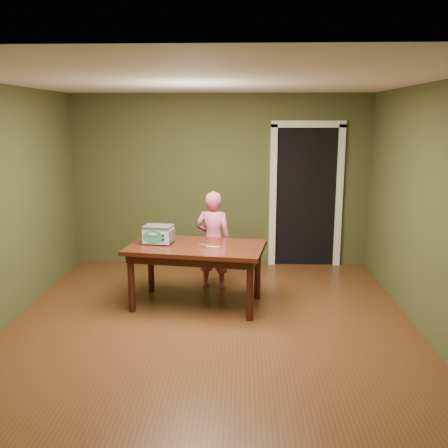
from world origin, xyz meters
name	(u,v)px	position (x,y,z in m)	size (l,w,h in m)	color
floor	(210,329)	(0.00, 0.00, 0.00)	(5.00, 5.00, 0.00)	#5A3219
room_shell	(209,172)	(0.00, 0.00, 1.71)	(4.52, 5.02, 2.61)	#414525
doorway	(303,194)	(1.30, 2.78, 1.06)	(1.10, 0.66, 2.25)	black
dining_table	(196,253)	(-0.21, 0.70, 0.65)	(1.72, 1.13, 0.75)	#39170D
toy_oven	(158,234)	(-0.68, 0.78, 0.87)	(0.39, 0.29, 0.22)	#4C4F54
baking_pan	(204,245)	(-0.12, 0.67, 0.76)	(0.10, 0.10, 0.02)	silver
spatula	(212,247)	(-0.01, 0.63, 0.75)	(0.18, 0.03, 0.01)	#F6E26B
child	(213,240)	(-0.04, 1.33, 0.66)	(0.48, 0.31, 1.31)	#CE5580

